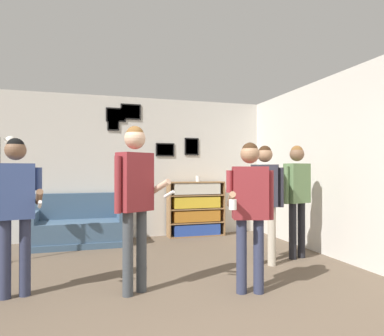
{
  "coord_description": "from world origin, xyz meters",
  "views": [
    {
      "loc": [
        -0.78,
        -2.16,
        1.29
      ],
      "look_at": [
        0.52,
        2.23,
        1.32
      ],
      "focal_mm": 32.0,
      "sensor_mm": 36.0,
      "label": 1
    }
  ],
  "objects_px": {
    "person_spectator_near_bookshelf": "(265,192)",
    "person_spectator_far_right": "(297,189)",
    "bookshelf": "(196,209)",
    "drinking_cup": "(198,179)",
    "person_player_foreground_left": "(15,200)",
    "couch": "(79,228)",
    "person_watcher_holding_cup": "(250,201)",
    "person_player_foreground_center": "(135,189)"
  },
  "relations": [
    {
      "from": "person_spectator_near_bookshelf",
      "to": "person_spectator_far_right",
      "type": "relative_size",
      "value": 0.98
    },
    {
      "from": "bookshelf",
      "to": "person_spectator_far_right",
      "type": "height_order",
      "value": "person_spectator_far_right"
    },
    {
      "from": "drinking_cup",
      "to": "bookshelf",
      "type": "bearing_deg",
      "value": 179.88
    },
    {
      "from": "person_player_foreground_left",
      "to": "person_spectator_far_right",
      "type": "height_order",
      "value": "person_spectator_far_right"
    },
    {
      "from": "drinking_cup",
      "to": "person_spectator_near_bookshelf",
      "type": "bearing_deg",
      "value": -83.53
    },
    {
      "from": "person_player_foreground_left",
      "to": "person_spectator_near_bookshelf",
      "type": "relative_size",
      "value": 0.99
    },
    {
      "from": "couch",
      "to": "person_watcher_holding_cup",
      "type": "relative_size",
      "value": 0.98
    },
    {
      "from": "person_watcher_holding_cup",
      "to": "person_spectator_far_right",
      "type": "height_order",
      "value": "person_spectator_far_right"
    },
    {
      "from": "bookshelf",
      "to": "drinking_cup",
      "type": "distance_m",
      "value": 0.59
    },
    {
      "from": "couch",
      "to": "bookshelf",
      "type": "bearing_deg",
      "value": 5.18
    },
    {
      "from": "bookshelf",
      "to": "person_player_foreground_center",
      "type": "distance_m",
      "value": 3.27
    },
    {
      "from": "bookshelf",
      "to": "person_watcher_holding_cup",
      "type": "relative_size",
      "value": 0.71
    },
    {
      "from": "couch",
      "to": "person_spectator_near_bookshelf",
      "type": "height_order",
      "value": "person_spectator_near_bookshelf"
    },
    {
      "from": "couch",
      "to": "person_player_foreground_center",
      "type": "height_order",
      "value": "person_player_foreground_center"
    },
    {
      "from": "couch",
      "to": "person_player_foreground_center",
      "type": "xyz_separation_m",
      "value": [
        0.64,
        -2.63,
        0.8
      ]
    },
    {
      "from": "person_player_foreground_left",
      "to": "person_spectator_far_right",
      "type": "relative_size",
      "value": 0.98
    },
    {
      "from": "person_spectator_near_bookshelf",
      "to": "drinking_cup",
      "type": "distance_m",
      "value": 2.25
    },
    {
      "from": "couch",
      "to": "bookshelf",
      "type": "height_order",
      "value": "bookshelf"
    },
    {
      "from": "bookshelf",
      "to": "person_player_foreground_left",
      "type": "bearing_deg",
      "value": -136.53
    },
    {
      "from": "person_watcher_holding_cup",
      "to": "person_spectator_near_bookshelf",
      "type": "bearing_deg",
      "value": 53.69
    },
    {
      "from": "person_player_foreground_left",
      "to": "person_watcher_holding_cup",
      "type": "relative_size",
      "value": 1.02
    },
    {
      "from": "person_player_foreground_left",
      "to": "person_player_foreground_center",
      "type": "height_order",
      "value": "person_player_foreground_center"
    },
    {
      "from": "drinking_cup",
      "to": "person_player_foreground_left",
      "type": "bearing_deg",
      "value": -136.97
    },
    {
      "from": "person_watcher_holding_cup",
      "to": "drinking_cup",
      "type": "height_order",
      "value": "person_watcher_holding_cup"
    },
    {
      "from": "person_player_foreground_left",
      "to": "person_spectator_far_right",
      "type": "distance_m",
      "value": 3.68
    },
    {
      "from": "person_watcher_holding_cup",
      "to": "drinking_cup",
      "type": "xyz_separation_m",
      "value": [
        0.43,
        3.16,
        0.16
      ]
    },
    {
      "from": "couch",
      "to": "person_spectator_far_right",
      "type": "relative_size",
      "value": 0.94
    },
    {
      "from": "couch",
      "to": "person_player_foreground_left",
      "type": "relative_size",
      "value": 0.96
    },
    {
      "from": "person_player_foreground_center",
      "to": "drinking_cup",
      "type": "xyz_separation_m",
      "value": [
        1.59,
        2.83,
        0.03
      ]
    },
    {
      "from": "couch",
      "to": "person_player_foreground_left",
      "type": "height_order",
      "value": "person_player_foreground_left"
    },
    {
      "from": "person_player_foreground_left",
      "to": "drinking_cup",
      "type": "distance_m",
      "value": 3.79
    },
    {
      "from": "bookshelf",
      "to": "person_player_foreground_center",
      "type": "height_order",
      "value": "person_player_foreground_center"
    },
    {
      "from": "person_spectator_near_bookshelf",
      "to": "person_watcher_holding_cup",
      "type": "bearing_deg",
      "value": -126.31
    },
    {
      "from": "person_spectator_near_bookshelf",
      "to": "person_player_foreground_center",
      "type": "bearing_deg",
      "value": -162.19
    },
    {
      "from": "person_player_foreground_center",
      "to": "person_spectator_near_bookshelf",
      "type": "relative_size",
      "value": 1.08
    },
    {
      "from": "bookshelf",
      "to": "person_watcher_holding_cup",
      "type": "distance_m",
      "value": 3.21
    },
    {
      "from": "person_watcher_holding_cup",
      "to": "person_spectator_near_bookshelf",
      "type": "distance_m",
      "value": 1.15
    },
    {
      "from": "person_player_foreground_left",
      "to": "person_player_foreground_center",
      "type": "relative_size",
      "value": 0.92
    },
    {
      "from": "couch",
      "to": "drinking_cup",
      "type": "bearing_deg",
      "value": 5.08
    },
    {
      "from": "person_watcher_holding_cup",
      "to": "person_player_foreground_center",
      "type": "bearing_deg",
      "value": 164.01
    },
    {
      "from": "bookshelf",
      "to": "person_spectator_near_bookshelf",
      "type": "distance_m",
      "value": 2.3
    },
    {
      "from": "person_player_foreground_left",
      "to": "drinking_cup",
      "type": "relative_size",
      "value": 14.13
    }
  ]
}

